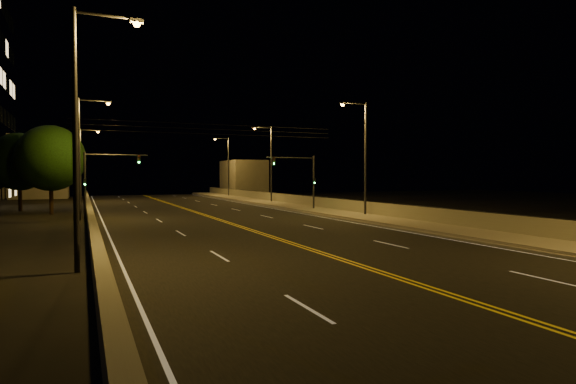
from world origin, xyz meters
name	(u,v)px	position (x,y,z in m)	size (l,w,h in m)	color
ground	(479,305)	(0.00, 0.00, 0.00)	(160.00, 160.00, 0.00)	black
road	(248,229)	(0.00, 20.00, 0.01)	(18.00, 120.00, 0.02)	black
sidewalk	(386,221)	(10.80, 20.00, 0.15)	(3.60, 120.00, 0.30)	gray
curb	(364,223)	(8.93, 20.00, 0.07)	(0.14, 120.00, 0.15)	gray
parapet_wall	(404,212)	(12.45, 20.00, 0.80)	(0.30, 120.00, 1.00)	gray
jersey_barrier	(92,228)	(-9.48, 20.00, 0.48)	(0.45, 120.00, 0.95)	gray
distant_building_right	(243,178)	(16.50, 72.18, 3.09)	(6.00, 10.00, 6.17)	gray
distant_building_left	(40,167)	(-16.00, 73.60, 4.80)	(8.00, 8.00, 9.61)	gray
parapet_rail	(404,205)	(12.45, 20.00, 1.33)	(0.06, 0.06, 120.00)	black
lane_markings	(248,229)	(0.00, 19.93, 0.02)	(17.32, 116.00, 0.00)	silver
streetlight_1	(363,152)	(11.53, 24.44, 5.53)	(2.55, 0.28, 9.63)	#2D2D33
streetlight_2	(269,159)	(11.53, 46.21, 5.53)	(2.55, 0.28, 9.63)	#2D2D33
streetlight_3	(227,163)	(11.53, 65.38, 5.53)	(2.55, 0.28, 9.63)	#2D2D33
streetlight_4	(83,121)	(-9.93, 9.23, 5.53)	(2.55, 0.28, 9.63)	#2D2D33
streetlight_5	(83,150)	(-9.93, 31.27, 5.53)	(2.55, 0.28, 9.63)	#2D2D33
streetlight_6	(83,160)	(-9.93, 58.65, 5.53)	(2.55, 0.28, 9.63)	#2D2D33
traffic_signal_right	(304,176)	(9.93, 32.58, 3.51)	(5.11, 0.31, 5.46)	#2D2D33
traffic_signal_left	(99,176)	(-8.73, 32.58, 3.51)	(5.11, 0.31, 5.46)	#2D2D33
overhead_wires	(212,129)	(0.00, 29.50, 7.40)	(22.00, 0.03, 0.83)	black
tree_0	(51,158)	(-12.61, 38.70, 5.11)	(5.98, 5.98, 8.10)	black
tree_1	(19,162)	(-15.72, 44.59, 4.91)	(5.75, 5.75, 7.79)	black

